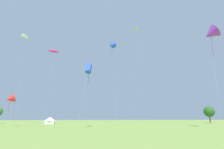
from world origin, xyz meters
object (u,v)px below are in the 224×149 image
at_px(kite_blue_delta, 112,45).
at_px(kite_white_parafoil, 25,37).
at_px(tree_distant_left, 209,112).
at_px(kite_blue_box, 89,68).
at_px(kite_red_delta, 10,99).
at_px(festival_tent_center, 50,120).
at_px(kite_magenta_parafoil, 54,51).
at_px(kite_purple_delta, 211,34).
at_px(kite_lime_parafoil, 137,29).

distance_m(kite_blue_delta, kite_white_parafoil, 29.56).
distance_m(kite_blue_delta, tree_distant_left, 51.64).
bearing_deg(kite_blue_box, kite_red_delta, 147.56).
xyz_separation_m(kite_blue_box, festival_tent_center, (-11.54, 26.65, -11.68)).
relative_size(kite_magenta_parafoil, kite_red_delta, 2.75).
height_order(kite_blue_delta, kite_purple_delta, kite_blue_delta).
height_order(kite_purple_delta, kite_red_delta, kite_purple_delta).
xyz_separation_m(kite_blue_delta, kite_magenta_parafoil, (-19.52, -4.02, -5.05)).
xyz_separation_m(kite_red_delta, festival_tent_center, (8.63, 13.83, -5.71)).
relative_size(kite_magenta_parafoil, kite_blue_box, 1.63).
distance_m(kite_magenta_parafoil, tree_distant_left, 68.54).
height_order(festival_tent_center, tree_distant_left, tree_distant_left).
xyz_separation_m(kite_red_delta, kite_white_parafoil, (-0.41, 7.07, 21.35)).
distance_m(kite_blue_delta, kite_blue_box, 27.03).
xyz_separation_m(kite_white_parafoil, festival_tent_center, (9.04, 6.76, -27.05)).
height_order(kite_white_parafoil, festival_tent_center, kite_white_parafoil).
height_order(kite_lime_parafoil, festival_tent_center, kite_lime_parafoil).
bearing_deg(kite_blue_box, kite_white_parafoil, 135.98).
distance_m(kite_blue_delta, kite_purple_delta, 34.02).
relative_size(kite_blue_delta, kite_purple_delta, 1.33).
bearing_deg(kite_blue_box, kite_purple_delta, -16.04).
height_order(kite_purple_delta, tree_distant_left, kite_purple_delta).
xyz_separation_m(kite_lime_parafoil, kite_white_parafoil, (-39.17, -0.91, -6.59)).
height_order(kite_purple_delta, kite_blue_box, kite_purple_delta).
height_order(kite_magenta_parafoil, kite_white_parafoil, kite_white_parafoil).
distance_m(kite_red_delta, kite_blue_box, 24.63).
relative_size(kite_purple_delta, tree_distant_left, 3.13).
relative_size(kite_lime_parafoil, festival_tent_center, 9.57).
bearing_deg(tree_distant_left, kite_purple_delta, -124.77).
xyz_separation_m(kite_purple_delta, tree_distant_left, (27.57, 39.71, -15.36)).
xyz_separation_m(kite_purple_delta, kite_blue_box, (-26.18, 7.53, -7.09)).
distance_m(kite_lime_parafoil, kite_purple_delta, 32.88).
height_order(kite_blue_delta, kite_red_delta, kite_blue_delta).
relative_size(kite_magenta_parafoil, kite_lime_parafoil, 0.65).
bearing_deg(tree_distant_left, festival_tent_center, -175.15).
height_order(kite_white_parafoil, tree_distant_left, kite_white_parafoil).
distance_m(kite_red_delta, festival_tent_center, 17.27).
relative_size(kite_blue_delta, kite_blue_box, 2.05).
distance_m(kite_magenta_parafoil, kite_white_parafoil, 11.92).
bearing_deg(kite_blue_box, kite_blue_delta, 66.68).
relative_size(kite_blue_delta, kite_red_delta, 3.46).
bearing_deg(tree_distant_left, kite_lime_parafoil, -162.06).
xyz_separation_m(kite_purple_delta, festival_tent_center, (-37.72, 34.17, -18.77)).
relative_size(kite_blue_delta, tree_distant_left, 4.17).
bearing_deg(kite_purple_delta, kite_blue_delta, 121.30).
bearing_deg(kite_lime_parafoil, kite_red_delta, -168.36).
bearing_deg(tree_distant_left, kite_white_parafoil, -170.61).
relative_size(kite_blue_delta, kite_lime_parafoil, 0.82).
bearing_deg(kite_blue_delta, kite_blue_box, -113.32).
distance_m(kite_magenta_parafoil, kite_purple_delta, 44.13).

